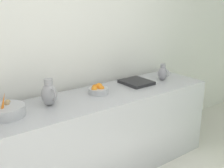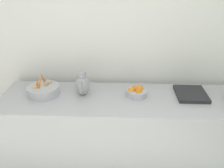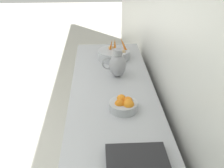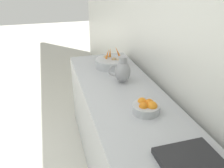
# 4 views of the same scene
# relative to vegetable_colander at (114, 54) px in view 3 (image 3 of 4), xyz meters

# --- Properties ---
(tile_wall_left) EXTENTS (0.10, 9.04, 3.00)m
(tile_wall_left) POSITION_rel_vegetable_colander_xyz_m (-0.41, 1.40, 0.56)
(tile_wall_left) COLOR silver
(tile_wall_left) RESTS_ON ground_plane
(prep_counter) EXTENTS (0.69, 2.66, 0.89)m
(prep_counter) POSITION_rel_vegetable_colander_xyz_m (0.05, 0.90, -0.49)
(prep_counter) COLOR #ADAFB5
(prep_counter) RESTS_ON ground_plane
(vegetable_colander) EXTENTS (0.32, 0.32, 0.22)m
(vegetable_colander) POSITION_rel_vegetable_colander_xyz_m (0.00, 0.00, 0.00)
(vegetable_colander) COLOR #ADAFB5
(vegetable_colander) RESTS_ON prep_counter
(orange_bowl) EXTENTS (0.20, 0.20, 0.10)m
(orange_bowl) POSITION_rel_vegetable_colander_xyz_m (-0.01, 0.95, -0.01)
(orange_bowl) COLOR #ADAFB5
(orange_bowl) RESTS_ON prep_counter
(metal_pitcher_tall) EXTENTS (0.21, 0.15, 0.25)m
(metal_pitcher_tall) POSITION_rel_vegetable_colander_xyz_m (-0.00, 0.40, 0.07)
(metal_pitcher_tall) COLOR #939399
(metal_pitcher_tall) RESTS_ON prep_counter
(counter_sink_basin) EXTENTS (0.34, 0.30, 0.04)m
(counter_sink_basin) POSITION_rel_vegetable_colander_xyz_m (-0.04, 1.50, -0.03)
(counter_sink_basin) COLOR #232326
(counter_sink_basin) RESTS_ON prep_counter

